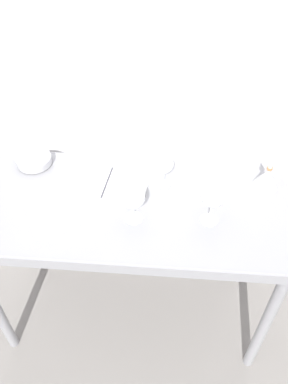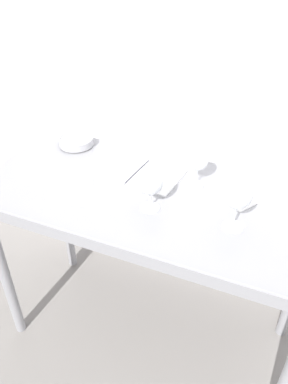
{
  "view_description": "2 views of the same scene",
  "coord_description": "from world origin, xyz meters",
  "views": [
    {
      "loc": [
        0.15,
        -1.11,
        2.02
      ],
      "look_at": [
        0.06,
        -0.01,
        0.97
      ],
      "focal_mm": 34.47,
      "sensor_mm": 36.0,
      "label": 1
    },
    {
      "loc": [
        0.44,
        -1.13,
        1.77
      ],
      "look_at": [
        -0.02,
        -0.05,
        0.93
      ],
      "focal_mm": 35.3,
      "sensor_mm": 36.0,
      "label": 2
    }
  ],
  "objects": [
    {
      "name": "tasting_sheet_lower",
      "position": [
        -0.32,
        -0.09,
        0.9
      ],
      "size": [
        0.27,
        0.3,
        0.0
      ],
      "primitive_type": "cube",
      "rotation": [
        0.0,
        0.0,
        0.51
      ],
      "color": "white",
      "rests_on": "steel_counter"
    },
    {
      "name": "steel_counter",
      "position": [
        0.0,
        -0.01,
        0.79
      ],
      "size": [
        1.4,
        0.65,
        0.9
      ],
      "color": "#95959A",
      "rests_on": "ground_plane"
    },
    {
      "name": "ground_plane",
      "position": [
        0.0,
        0.0,
        0.0
      ],
      "size": [
        6.0,
        6.0,
        0.0
      ],
      "primitive_type": "plane",
      "color": "gray"
    },
    {
      "name": "wine_glass_near_right",
      "position": [
        0.34,
        -0.08,
        1.04
      ],
      "size": [
        0.1,
        0.1,
        0.19
      ],
      "color": "white",
      "rests_on": "steel_counter"
    },
    {
      "name": "tasting_sheet_upper",
      "position": [
        0.34,
        0.14,
        0.9
      ],
      "size": [
        0.23,
        0.25,
        0.0
      ],
      "primitive_type": "cube",
      "rotation": [
        0.0,
        0.0,
        -0.56
      ],
      "color": "white",
      "rests_on": "steel_counter"
    },
    {
      "name": "wine_glass_near_center",
      "position": [
        0.03,
        -0.09,
        1.01
      ],
      "size": [
        0.09,
        0.09,
        0.16
      ],
      "color": "white",
      "rests_on": "steel_counter"
    },
    {
      "name": "open_notebook",
      "position": [
        -0.11,
        0.11,
        0.9
      ],
      "size": [
        0.39,
        0.24,
        0.01
      ],
      "rotation": [
        0.0,
        0.0,
        -0.1
      ],
      "color": "white",
      "rests_on": "steel_counter"
    },
    {
      "name": "wine_glass_far_right",
      "position": [
        0.14,
        0.12,
        1.01
      ],
      "size": [
        0.08,
        0.08,
        0.16
      ],
      "color": "white",
      "rests_on": "steel_counter"
    },
    {
      "name": "tasting_bowl",
      "position": [
        -0.48,
        0.22,
        0.92
      ],
      "size": [
        0.17,
        0.17,
        0.05
      ],
      "color": "beige",
      "rests_on": "steel_counter"
    },
    {
      "name": "back_wall",
      "position": [
        0.0,
        0.49,
        1.3
      ],
      "size": [
        3.8,
        0.04,
        2.6
      ],
      "primitive_type": "cube",
      "color": "silver",
      "rests_on": "ground_plane"
    }
  ]
}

